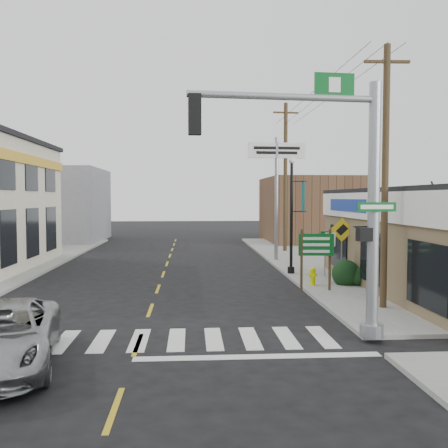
{
  "coord_description": "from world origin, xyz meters",
  "views": [
    {
      "loc": [
        1.4,
        -12.94,
        3.83
      ],
      "look_at": [
        2.7,
        6.64,
        2.8
      ],
      "focal_mm": 40.0,
      "sensor_mm": 36.0,
      "label": 1
    }
  ],
  "objects": [
    {
      "name": "bldg_distant_right",
      "position": [
        12.0,
        30.0,
        2.8
      ],
      "size": [
        8.0,
        10.0,
        5.6
      ],
      "primitive_type": "cube",
      "color": "brown",
      "rests_on": "ground"
    },
    {
      "name": "lamp_post",
      "position": [
        6.36,
        11.13,
        3.41
      ],
      "size": [
        0.73,
        0.58,
        5.65
      ],
      "rotation": [
        0.0,
        0.0,
        0.21
      ],
      "color": "black",
      "rests_on": "sidewalk_right"
    },
    {
      "name": "guide_sign",
      "position": [
        6.36,
        6.5,
        1.74
      ],
      "size": [
        1.4,
        0.13,
        2.46
      ],
      "rotation": [
        0.0,
        0.0,
        -0.08
      ],
      "color": "#493822",
      "rests_on": "sidewalk_right"
    },
    {
      "name": "utility_pole_near",
      "position": [
        7.89,
        3.39,
        4.63
      ],
      "size": [
        1.53,
        0.23,
        8.77
      ],
      "rotation": [
        0.0,
        0.0,
        -0.04
      ],
      "color": "#452B20",
      "rests_on": "sidewalk_right"
    },
    {
      "name": "ground",
      "position": [
        0.0,
        0.0,
        0.0
      ],
      "size": [
        140.0,
        140.0,
        0.0
      ],
      "primitive_type": "plane",
      "color": "black",
      "rests_on": "ground"
    },
    {
      "name": "ped_crossing_sign",
      "position": [
        8.2,
        9.1,
        2.04
      ],
      "size": [
        1.09,
        0.08,
        2.8
      ],
      "rotation": [
        0.0,
        0.0,
        -0.37
      ],
      "color": "gray",
      "rests_on": "sidewalk_right"
    },
    {
      "name": "traffic_signal_pole",
      "position": [
        5.38,
        -0.11,
        4.23
      ],
      "size": [
        5.45,
        0.4,
        6.9
      ],
      "rotation": [
        0.0,
        0.0,
        0.08
      ],
      "color": "gray",
      "rests_on": "sidewalk_right"
    },
    {
      "name": "shrub_back",
      "position": [
        8.02,
        7.89,
        0.58
      ],
      "size": [
        1.2,
        1.2,
        0.9
      ],
      "primitive_type": "ellipsoid",
      "color": "#173218",
      "rests_on": "sidewalk_right"
    },
    {
      "name": "dance_center_sign",
      "position": [
        6.5,
        16.58,
        5.58
      ],
      "size": [
        3.44,
        0.21,
        7.31
      ],
      "rotation": [
        0.0,
        0.0,
        0.05
      ],
      "color": "gray",
      "rests_on": "sidewalk_right"
    },
    {
      "name": "crosswalk",
      "position": [
        0.0,
        0.4,
        0.01
      ],
      "size": [
        11.0,
        2.2,
        0.01
      ],
      "primitive_type": "cube",
      "color": "silver",
      "rests_on": "ground"
    },
    {
      "name": "fire_hydrant",
      "position": [
        6.56,
        7.78,
        0.54
      ],
      "size": [
        0.24,
        0.24,
        0.75
      ],
      "rotation": [
        0.0,
        0.0,
        0.2
      ],
      "color": "#D0D800",
      "rests_on": "sidewalk_right"
    },
    {
      "name": "bldg_distant_left",
      "position": [
        -11.0,
        32.0,
        3.2
      ],
      "size": [
        9.0,
        10.0,
        6.4
      ],
      "primitive_type": "cube",
      "color": "gray",
      "rests_on": "ground"
    },
    {
      "name": "suv",
      "position": [
        -2.91,
        -1.55,
        0.72
      ],
      "size": [
        3.32,
        5.51,
        1.43
      ],
      "primitive_type": "imported",
      "rotation": [
        0.0,
        0.0,
        0.19
      ],
      "color": "#979A9B",
      "rests_on": "ground"
    },
    {
      "name": "center_line",
      "position": [
        0.0,
        8.0,
        0.01
      ],
      "size": [
        0.12,
        56.0,
        0.01
      ],
      "primitive_type": "cube",
      "color": "gold",
      "rests_on": "ground"
    },
    {
      "name": "utility_pole_far",
      "position": [
        7.98,
        21.52,
        5.39
      ],
      "size": [
        1.79,
        0.27,
        10.27
      ],
      "rotation": [
        0.0,
        0.0,
        0.07
      ],
      "color": "#492920",
      "rests_on": "sidewalk_right"
    },
    {
      "name": "sidewalk_right",
      "position": [
        9.0,
        13.0,
        0.07
      ],
      "size": [
        6.0,
        38.0,
        0.13
      ],
      "primitive_type": "cube",
      "color": "gray",
      "rests_on": "ground"
    }
  ]
}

